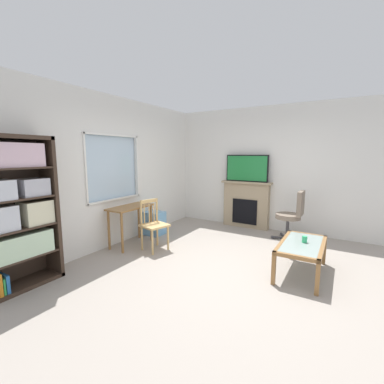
{
  "coord_description": "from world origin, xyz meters",
  "views": [
    {
      "loc": [
        -3.38,
        -1.35,
        1.7
      ],
      "look_at": [
        0.36,
        0.89,
        1.06
      ],
      "focal_mm": 24.1,
      "sensor_mm": 36.0,
      "label": 1
    }
  ],
  "objects_px": {
    "bookshelf": "(16,210)",
    "plastic_drawer_unit": "(154,223)",
    "desk_under_window": "(131,213)",
    "tv": "(247,168)",
    "coffee_table": "(302,247)",
    "wooden_chair": "(153,224)",
    "office_chair": "(293,213)",
    "sippy_cup": "(305,239)",
    "fireplace": "(246,204)"
  },
  "relations": [
    {
      "from": "bookshelf",
      "to": "plastic_drawer_unit",
      "type": "height_order",
      "value": "bookshelf"
    },
    {
      "from": "desk_under_window",
      "to": "tv",
      "type": "distance_m",
      "value": 2.8
    },
    {
      "from": "tv",
      "to": "coffee_table",
      "type": "distance_m",
      "value": 2.61
    },
    {
      "from": "wooden_chair",
      "to": "plastic_drawer_unit",
      "type": "height_order",
      "value": "wooden_chair"
    },
    {
      "from": "bookshelf",
      "to": "plastic_drawer_unit",
      "type": "distance_m",
      "value": 2.72
    },
    {
      "from": "desk_under_window",
      "to": "tv",
      "type": "height_order",
      "value": "tv"
    },
    {
      "from": "office_chair",
      "to": "sippy_cup",
      "type": "relative_size",
      "value": 11.11
    },
    {
      "from": "bookshelf",
      "to": "coffee_table",
      "type": "distance_m",
      "value": 3.84
    },
    {
      "from": "bookshelf",
      "to": "wooden_chair",
      "type": "relative_size",
      "value": 2.15
    },
    {
      "from": "sippy_cup",
      "to": "bookshelf",
      "type": "bearing_deg",
      "value": 126.75
    },
    {
      "from": "office_chair",
      "to": "coffee_table",
      "type": "distance_m",
      "value": 1.51
    },
    {
      "from": "desk_under_window",
      "to": "office_chair",
      "type": "relative_size",
      "value": 0.88
    },
    {
      "from": "bookshelf",
      "to": "fireplace",
      "type": "bearing_deg",
      "value": -20.44
    },
    {
      "from": "wooden_chair",
      "to": "fireplace",
      "type": "bearing_deg",
      "value": -22.43
    },
    {
      "from": "bookshelf",
      "to": "desk_under_window",
      "type": "bearing_deg",
      "value": -3.25
    },
    {
      "from": "wooden_chair",
      "to": "fireplace",
      "type": "distance_m",
      "value": 2.44
    },
    {
      "from": "bookshelf",
      "to": "tv",
      "type": "height_order",
      "value": "bookshelf"
    },
    {
      "from": "fireplace",
      "to": "plastic_drawer_unit",
      "type": "bearing_deg",
      "value": 136.04
    },
    {
      "from": "tv",
      "to": "sippy_cup",
      "type": "relative_size",
      "value": 10.85
    },
    {
      "from": "wooden_chair",
      "to": "office_chair",
      "type": "bearing_deg",
      "value": -48.69
    },
    {
      "from": "wooden_chair",
      "to": "tv",
      "type": "relative_size",
      "value": 0.92
    },
    {
      "from": "office_chair",
      "to": "sippy_cup",
      "type": "xyz_separation_m",
      "value": [
        -1.41,
        -0.4,
        -0.05
      ]
    },
    {
      "from": "wooden_chair",
      "to": "coffee_table",
      "type": "distance_m",
      "value": 2.45
    },
    {
      "from": "office_chair",
      "to": "coffee_table",
      "type": "bearing_deg",
      "value": -165.33
    },
    {
      "from": "bookshelf",
      "to": "tv",
      "type": "distance_m",
      "value": 4.44
    },
    {
      "from": "fireplace",
      "to": "sippy_cup",
      "type": "distance_m",
      "value": 2.41
    },
    {
      "from": "sippy_cup",
      "to": "desk_under_window",
      "type": "bearing_deg",
      "value": 97.96
    },
    {
      "from": "tv",
      "to": "office_chair",
      "type": "relative_size",
      "value": 0.98
    },
    {
      "from": "bookshelf",
      "to": "fireplace",
      "type": "xyz_separation_m",
      "value": [
        4.16,
        -1.55,
        -0.48
      ]
    },
    {
      "from": "wooden_chair",
      "to": "sippy_cup",
      "type": "xyz_separation_m",
      "value": [
        0.38,
        -2.45,
        0.04
      ]
    },
    {
      "from": "desk_under_window",
      "to": "fireplace",
      "type": "relative_size",
      "value": 0.76
    },
    {
      "from": "coffee_table",
      "to": "plastic_drawer_unit",
      "type": "bearing_deg",
      "value": 83.07
    },
    {
      "from": "wooden_chair",
      "to": "plastic_drawer_unit",
      "type": "relative_size",
      "value": 1.84
    },
    {
      "from": "desk_under_window",
      "to": "plastic_drawer_unit",
      "type": "bearing_deg",
      "value": 3.9
    },
    {
      "from": "coffee_table",
      "to": "office_chair",
      "type": "bearing_deg",
      "value": 14.67
    },
    {
      "from": "tv",
      "to": "plastic_drawer_unit",
      "type": "bearing_deg",
      "value": 135.7
    },
    {
      "from": "fireplace",
      "to": "tv",
      "type": "bearing_deg",
      "value": 180.0
    },
    {
      "from": "fireplace",
      "to": "tv",
      "type": "height_order",
      "value": "tv"
    },
    {
      "from": "sippy_cup",
      "to": "office_chair",
      "type": "bearing_deg",
      "value": 15.99
    },
    {
      "from": "tv",
      "to": "sippy_cup",
      "type": "bearing_deg",
      "value": -140.66
    },
    {
      "from": "fireplace",
      "to": "sippy_cup",
      "type": "xyz_separation_m",
      "value": [
        -1.87,
        -1.52,
        -0.04
      ]
    },
    {
      "from": "bookshelf",
      "to": "plastic_drawer_unit",
      "type": "xyz_separation_m",
      "value": [
        2.61,
        -0.06,
        -0.77
      ]
    },
    {
      "from": "plastic_drawer_unit",
      "to": "tv",
      "type": "distance_m",
      "value": 2.42
    },
    {
      "from": "bookshelf",
      "to": "office_chair",
      "type": "xyz_separation_m",
      "value": [
        3.7,
        -2.66,
        -0.46
      ]
    },
    {
      "from": "coffee_table",
      "to": "bookshelf",
      "type": "bearing_deg",
      "value": 126.44
    },
    {
      "from": "plastic_drawer_unit",
      "to": "fireplace",
      "type": "xyz_separation_m",
      "value": [
        1.55,
        -1.49,
        0.3
      ]
    },
    {
      "from": "fireplace",
      "to": "tv",
      "type": "xyz_separation_m",
      "value": [
        -0.02,
        0.0,
        0.84
      ]
    },
    {
      "from": "coffee_table",
      "to": "sippy_cup",
      "type": "xyz_separation_m",
      "value": [
        0.04,
        -0.02,
        0.11
      ]
    },
    {
      "from": "tv",
      "to": "sippy_cup",
      "type": "height_order",
      "value": "tv"
    },
    {
      "from": "tv",
      "to": "office_chair",
      "type": "distance_m",
      "value": 1.46
    }
  ]
}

